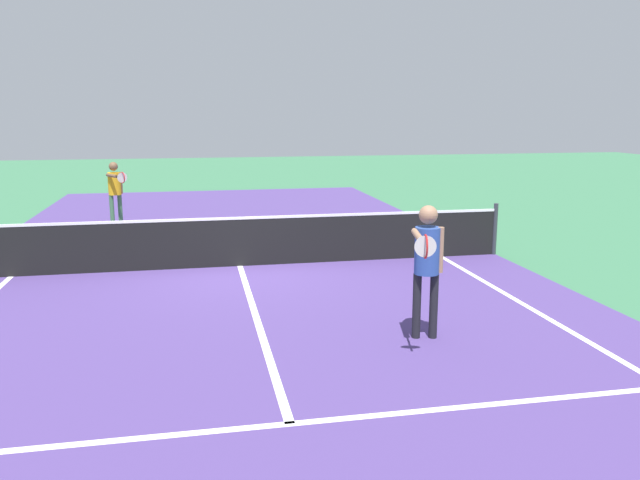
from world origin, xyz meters
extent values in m
plane|color=#38724C|center=(0.00, 0.00, 0.00)|extent=(60.00, 60.00, 0.00)
cube|color=#4C387A|center=(0.00, 0.00, 0.00)|extent=(10.62, 24.40, 0.00)
cube|color=white|center=(4.11, -5.95, 0.00)|extent=(0.10, 11.89, 0.01)
cube|color=white|center=(0.00, -6.40, 0.00)|extent=(8.22, 0.10, 0.01)
cube|color=white|center=(0.00, -3.20, 0.00)|extent=(0.10, 6.40, 0.01)
cylinder|color=#33383D|center=(5.28, 0.00, 0.54)|extent=(0.09, 0.09, 1.07)
cube|color=black|center=(0.00, 0.00, 0.46)|extent=(10.55, 0.02, 0.91)
cube|color=white|center=(0.00, 0.00, 0.94)|extent=(10.55, 0.03, 0.05)
cylinder|color=black|center=(2.19, -4.45, 0.43)|extent=(0.11, 0.11, 0.87)
cylinder|color=black|center=(1.98, -4.40, 0.43)|extent=(0.11, 0.11, 0.87)
cylinder|color=#2D4C99|center=(2.09, -4.42, 1.17)|extent=(0.32, 0.32, 0.61)
sphere|color=#A87A5B|center=(2.09, -4.42, 1.64)|extent=(0.24, 0.24, 0.24)
cylinder|color=#A87A5B|center=(2.25, -4.46, 1.18)|extent=(0.08, 0.08, 0.59)
cylinder|color=#A87A5B|center=(1.86, -4.68, 1.43)|extent=(0.20, 0.59, 0.08)
cylinder|color=black|center=(1.77, -5.07, 1.43)|extent=(0.07, 0.22, 0.03)
torus|color=red|center=(1.72, -5.31, 1.43)|extent=(0.08, 0.28, 0.28)
cylinder|color=silver|center=(1.72, -5.31, 1.43)|extent=(0.25, 0.06, 0.25)
cylinder|color=#3F7247|center=(-2.72, 5.05, 0.41)|extent=(0.11, 0.11, 0.82)
cylinder|color=#3F7247|center=(-2.91, 4.94, 0.41)|extent=(0.11, 0.11, 0.82)
cylinder|color=gold|center=(-2.81, 4.99, 1.11)|extent=(0.32, 0.32, 0.58)
sphere|color=brown|center=(-2.81, 4.99, 1.55)|extent=(0.23, 0.23, 0.23)
cylinder|color=brown|center=(-2.67, 5.08, 1.12)|extent=(0.08, 0.08, 0.56)
cylinder|color=brown|center=(-2.83, 4.67, 1.35)|extent=(0.34, 0.53, 0.08)
cylinder|color=black|center=(-2.63, 4.33, 1.35)|extent=(0.13, 0.21, 0.03)
torus|color=red|center=(-2.52, 4.12, 1.35)|extent=(0.16, 0.26, 0.28)
cylinder|color=silver|center=(-2.52, 4.12, 1.35)|extent=(0.22, 0.13, 0.25)
camera|label=1|loc=(-0.80, -11.86, 2.91)|focal=35.37mm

